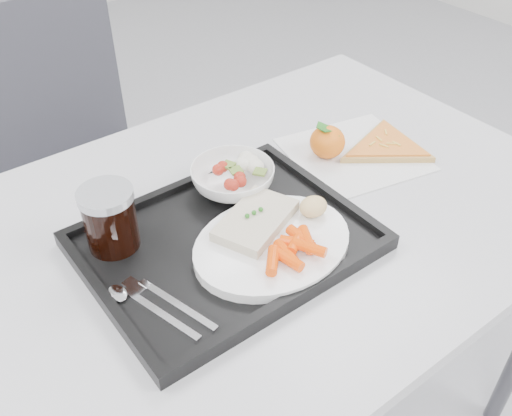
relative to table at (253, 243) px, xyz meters
The scene contains 14 objects.
table is the anchor object (origin of this frame).
chair 0.73m from the table, 96.56° to the left, with size 0.42×0.42×0.93m.
tray 0.12m from the table, 155.95° to the right, with size 0.45×0.35×0.03m.
dinner_plate 0.14m from the table, 110.53° to the right, with size 0.27×0.27×0.02m.
fish_fillet 0.13m from the table, 123.05° to the right, with size 0.17×0.14×0.03m.
bread_roll 0.16m from the table, 56.63° to the right, with size 0.06×0.05×0.03m.
salad_bowl 0.13m from the table, 86.02° to the left, with size 0.15×0.15×0.05m.
cola_glass 0.28m from the table, 164.90° to the left, with size 0.09×0.09×0.11m.
cutlery 0.28m from the table, 162.09° to the right, with size 0.10×0.17×0.01m.
napkin 0.29m from the table, ahead, with size 0.29×0.29×0.00m.
tangerine 0.26m from the table, 14.51° to the left, with size 0.09×0.09×0.07m.
pizza_slice 0.35m from the table, ahead, with size 0.26×0.26×0.02m.
carrot_pile 0.18m from the table, 100.93° to the right, with size 0.12×0.08×0.02m.
salad_contents 0.14m from the table, 68.29° to the left, with size 0.10×0.09×0.03m.
Camera 1 is at (-0.47, -0.32, 1.40)m, focal length 40.00 mm.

